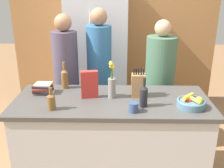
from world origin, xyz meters
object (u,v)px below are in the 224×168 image
(flower_vase, at_px, (112,84))
(person_in_blue, at_px, (99,71))
(book_stack, at_px, (43,88))
(person_in_red_tee, at_px, (160,80))
(bottle_oil, at_px, (65,78))
(bottle_wine, at_px, (51,101))
(refrigerator, at_px, (98,55))
(knife_block, at_px, (138,85))
(fruit_bowl, at_px, (191,102))
(coffee_mug, at_px, (134,107))
(bottle_vinegar, at_px, (144,95))
(cereal_box, at_px, (90,84))
(person_at_sink, at_px, (66,76))

(flower_vase, xyz_separation_m, person_in_blue, (-0.16, 0.70, -0.09))
(book_stack, relative_size, person_in_red_tee, 0.13)
(bottle_oil, xyz_separation_m, bottle_wine, (-0.02, -0.51, -0.03))
(refrigerator, distance_m, person_in_red_tee, 1.06)
(bottle_wine, height_order, person_in_red_tee, person_in_red_tee)
(knife_block, relative_size, person_in_red_tee, 0.18)
(fruit_bowl, relative_size, book_stack, 1.20)
(flower_vase, relative_size, bottle_wine, 1.81)
(bottle_wine, height_order, person_in_blue, person_in_blue)
(bottle_oil, distance_m, person_in_blue, 0.57)
(bottle_wine, relative_size, person_in_red_tee, 0.12)
(knife_block, bearing_deg, coffee_mug, -99.96)
(flower_vase, height_order, person_in_blue, person_in_blue)
(bottle_oil, height_order, bottle_vinegar, bottle_oil)
(fruit_bowl, relative_size, cereal_box, 0.94)
(person_in_blue, bearing_deg, knife_block, -85.63)
(flower_vase, bearing_deg, person_in_red_tee, 47.90)
(book_stack, xyz_separation_m, person_in_red_tee, (1.24, 0.52, -0.09))
(flower_vase, xyz_separation_m, bottle_oil, (-0.49, 0.24, -0.03))
(refrigerator, xyz_separation_m, knife_block, (0.48, -1.29, 0.04))
(bottle_oil, bearing_deg, cereal_box, -40.61)
(person_in_blue, bearing_deg, cereal_box, -121.68)
(bottle_vinegar, distance_m, person_in_red_tee, 0.86)
(refrigerator, bearing_deg, bottle_wine, -100.10)
(flower_vase, bearing_deg, bottle_wine, -152.16)
(book_stack, bearing_deg, person_in_blue, 49.09)
(cereal_box, xyz_separation_m, book_stack, (-0.48, 0.10, -0.08))
(flower_vase, relative_size, person_at_sink, 0.22)
(flower_vase, bearing_deg, coffee_mug, -57.24)
(person_in_blue, bearing_deg, refrigerator, 67.99)
(person_in_blue, bearing_deg, flower_vase, -104.79)
(fruit_bowl, xyz_separation_m, person_in_red_tee, (-0.15, 0.81, -0.08))
(fruit_bowl, bearing_deg, bottle_oil, 159.88)
(book_stack, xyz_separation_m, person_in_blue, (0.52, 0.60, -0.00))
(flower_vase, bearing_deg, person_at_sink, 132.46)
(coffee_mug, bearing_deg, bottle_vinegar, 49.88)
(cereal_box, relative_size, bottle_oil, 0.94)
(bottle_vinegar, bearing_deg, fruit_bowl, -0.69)
(person_in_blue, height_order, person_in_red_tee, person_in_blue)
(refrigerator, distance_m, bottle_wine, 1.62)
(book_stack, distance_m, person_at_sink, 0.52)
(coffee_mug, height_order, person_in_red_tee, person_in_red_tee)
(refrigerator, bearing_deg, knife_block, -69.43)
(knife_block, relative_size, book_stack, 1.40)
(knife_block, relative_size, bottle_oil, 1.04)
(knife_block, distance_m, coffee_mug, 0.35)
(bottle_oil, height_order, person_at_sink, person_at_sink)
(bottle_vinegar, bearing_deg, person_in_red_tee, 71.61)
(refrigerator, distance_m, person_in_blue, 0.63)
(fruit_bowl, relative_size, person_at_sink, 0.15)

